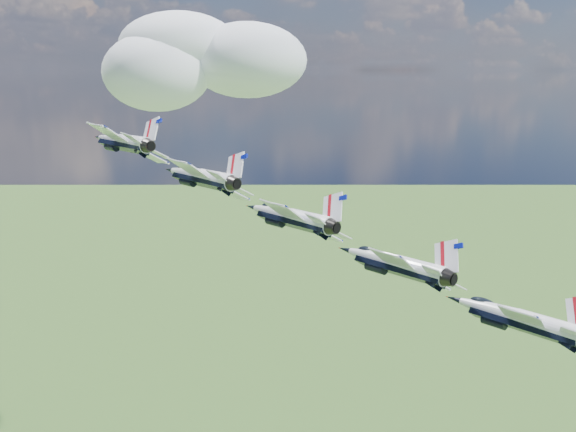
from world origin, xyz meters
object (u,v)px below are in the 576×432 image
object	(u,v)px
jet_0	(121,141)
jet_4	(513,317)
jet_3	(392,262)
jet_1	(199,176)
jet_2	(288,216)

from	to	relation	value
jet_0	jet_4	xyz separation A→B (m)	(34.20, -38.01, -14.50)
jet_3	jet_0	bearing A→B (deg)	108.05
jet_1	jet_4	bearing A→B (deg)	-71.95
jet_1	jet_3	world-z (taller)	jet_1
jet_2	jet_1	bearing A→B (deg)	108.05
jet_1	jet_2	xyz separation A→B (m)	(8.55, -9.50, -3.62)
jet_2	jet_3	xyz separation A→B (m)	(8.55, -9.50, -3.62)
jet_1	jet_3	distance (m)	26.57
jet_0	jet_1	distance (m)	13.29
jet_1	jet_3	bearing A→B (deg)	-71.95
jet_2	jet_4	distance (m)	26.57
jet_0	jet_2	world-z (taller)	jet_0
jet_1	jet_3	size ratio (longest dim) A/B	1.00
jet_2	jet_0	bearing A→B (deg)	108.05
jet_1	jet_4	world-z (taller)	jet_1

